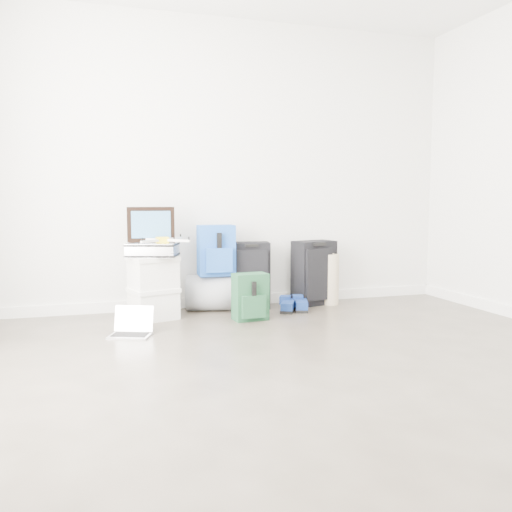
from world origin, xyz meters
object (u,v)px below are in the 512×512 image
object	(u,v)px
boxes_stack	(153,288)
briefcase	(153,250)
laptop	(132,328)
large_suitcase	(248,275)
carry_on	(314,273)
duffel_bag	(216,293)

from	to	relation	value
boxes_stack	briefcase	size ratio (longest dim) A/B	1.33
laptop	large_suitcase	bearing A→B (deg)	54.92
briefcase	carry_on	xyz separation A→B (m)	(1.58, 0.21, -0.29)
large_suitcase	carry_on	distance (m)	0.67
duffel_bag	carry_on	size ratio (longest dim) A/B	0.86
large_suitcase	carry_on	size ratio (longest dim) A/B	1.00
laptop	carry_on	bearing A→B (deg)	43.47
carry_on	boxes_stack	bearing A→B (deg)	173.45
large_suitcase	carry_on	xyz separation A→B (m)	(0.67, -0.03, 0.00)
carry_on	laptop	bearing A→B (deg)	-172.39
large_suitcase	laptop	distance (m)	1.38
briefcase	carry_on	bearing A→B (deg)	26.43
boxes_stack	large_suitcase	size ratio (longest dim) A/B	0.87
boxes_stack	briefcase	distance (m)	0.33
duffel_bag	laptop	world-z (taller)	duffel_bag
carry_on	laptop	xyz separation A→B (m)	(-1.80, -0.71, -0.26)
large_suitcase	laptop	bearing A→B (deg)	-136.32
briefcase	large_suitcase	world-z (taller)	briefcase
carry_on	laptop	size ratio (longest dim) A/B	1.73
duffel_bag	boxes_stack	bearing A→B (deg)	-145.05
duffel_bag	large_suitcase	xyz separation A→B (m)	(0.32, 0.03, 0.15)
laptop	briefcase	bearing A→B (deg)	88.05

